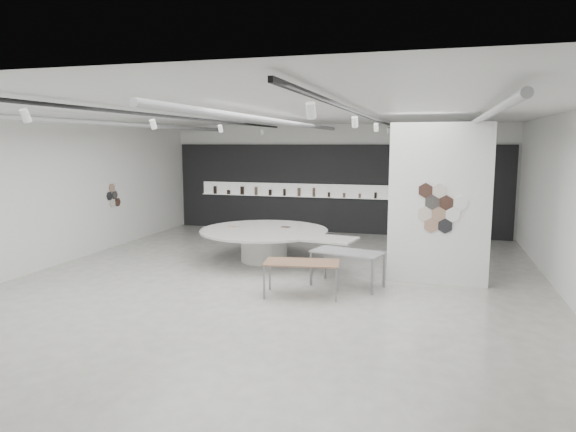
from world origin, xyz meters
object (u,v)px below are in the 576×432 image
(sample_table_wood, at_px, (302,264))
(display_island, at_px, (266,241))
(sample_table_stone, at_px, (348,254))
(kitchen_counter, at_px, (433,225))
(partition_column, at_px, (439,204))

(sample_table_wood, bearing_deg, display_island, 121.65)
(sample_table_stone, bearing_deg, kitchen_counter, 74.33)
(partition_column, bearing_deg, sample_table_stone, -155.60)
(sample_table_stone, relative_size, kitchen_counter, 1.01)
(display_island, height_order, sample_table_stone, display_island)
(sample_table_wood, distance_m, sample_table_stone, 1.24)
(partition_column, relative_size, sample_table_wood, 2.21)
(kitchen_counter, bearing_deg, sample_table_stone, -105.91)
(kitchen_counter, bearing_deg, display_island, -133.39)
(sample_table_wood, relative_size, sample_table_stone, 0.97)
(display_island, xyz_separation_m, sample_table_stone, (2.49, -1.80, 0.16))
(display_island, height_order, kitchen_counter, kitchen_counter)
(partition_column, height_order, display_island, partition_column)
(sample_table_stone, xyz_separation_m, kitchen_counter, (1.79, 6.36, -0.25))
(sample_table_stone, distance_m, kitchen_counter, 6.61)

